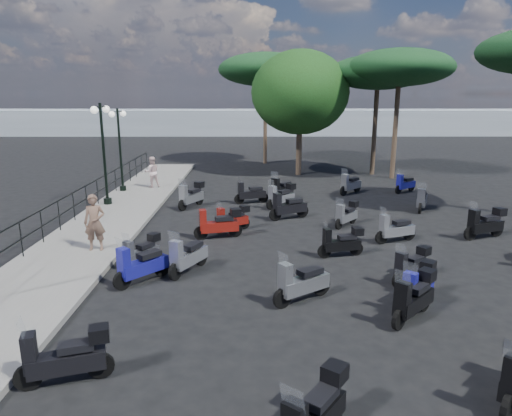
{
  "coord_description": "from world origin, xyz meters",
  "views": [
    {
      "loc": [
        -0.8,
        -13.67,
        4.93
      ],
      "look_at": [
        -0.74,
        1.2,
        1.2
      ],
      "focal_mm": 32.0,
      "sensor_mm": 36.0,
      "label": 1
    }
  ],
  "objects_px": {
    "pedestrian_far": "(152,172)",
    "scooter_2": "(141,266)",
    "lamp_post_1": "(103,148)",
    "scooter_23": "(350,185)",
    "scooter_28": "(422,200)",
    "scooter_1": "(65,358)",
    "woman": "(95,223)",
    "pine_1": "(400,68)",
    "scooter_14": "(411,266)",
    "scooter_22": "(347,215)",
    "scooter_21": "(395,230)",
    "pine_2": "(265,70)",
    "pine_0": "(378,73)",
    "scooter_5": "(191,196)",
    "scooter_20": "(418,287)",
    "broadleaf_tree": "(300,93)",
    "scooter_29": "(405,184)",
    "scooter_8": "(188,257)",
    "scooter_10": "(250,194)",
    "scooter_27": "(485,224)",
    "scooter_4": "(232,219)",
    "scooter_3": "(141,253)",
    "scooter_7": "(301,283)",
    "scooter_17": "(281,196)",
    "scooter_16": "(288,207)",
    "scooter_19": "(413,298)",
    "lamp_post_2": "(120,145)",
    "scooter_6": "(314,416)",
    "scooter_11": "(281,190)"
  },
  "relations": [
    {
      "from": "pedestrian_far",
      "to": "scooter_2",
      "type": "xyz_separation_m",
      "value": [
        2.34,
        -12.22,
        -0.47
      ]
    },
    {
      "from": "lamp_post_1",
      "to": "scooter_23",
      "type": "height_order",
      "value": "lamp_post_1"
    },
    {
      "from": "scooter_2",
      "to": "scooter_23",
      "type": "xyz_separation_m",
      "value": [
        7.87,
        11.19,
        -0.01
      ]
    },
    {
      "from": "scooter_28",
      "to": "scooter_1",
      "type": "bearing_deg",
      "value": 73.63
    },
    {
      "from": "woman",
      "to": "pine_1",
      "type": "distance_m",
      "value": 19.6
    },
    {
      "from": "scooter_14",
      "to": "scooter_22",
      "type": "bearing_deg",
      "value": -30.09
    },
    {
      "from": "scooter_2",
      "to": "scooter_21",
      "type": "distance_m",
      "value": 8.54
    },
    {
      "from": "pine_2",
      "to": "scooter_23",
      "type": "bearing_deg",
      "value": -69.01
    },
    {
      "from": "scooter_22",
      "to": "pine_0",
      "type": "xyz_separation_m",
      "value": [
        3.92,
        11.67,
        5.72
      ]
    },
    {
      "from": "scooter_21",
      "to": "woman",
      "type": "bearing_deg",
      "value": 75.75
    },
    {
      "from": "woman",
      "to": "scooter_5",
      "type": "distance_m",
      "value": 6.49
    },
    {
      "from": "scooter_21",
      "to": "scooter_20",
      "type": "bearing_deg",
      "value": 148.25
    },
    {
      "from": "scooter_2",
      "to": "broadleaf_tree",
      "type": "height_order",
      "value": "broadleaf_tree"
    },
    {
      "from": "scooter_2",
      "to": "scooter_21",
      "type": "relative_size",
      "value": 0.91
    },
    {
      "from": "pine_0",
      "to": "scooter_14",
      "type": "bearing_deg",
      "value": -100.78
    },
    {
      "from": "scooter_2",
      "to": "scooter_29",
      "type": "height_order",
      "value": "scooter_2"
    },
    {
      "from": "scooter_8",
      "to": "scooter_10",
      "type": "relative_size",
      "value": 1.01
    },
    {
      "from": "scooter_1",
      "to": "scooter_27",
      "type": "height_order",
      "value": "scooter_27"
    },
    {
      "from": "pedestrian_far",
      "to": "scooter_4",
      "type": "height_order",
      "value": "pedestrian_far"
    },
    {
      "from": "scooter_1",
      "to": "broadleaf_tree",
      "type": "distance_m",
      "value": 22.63
    },
    {
      "from": "scooter_28",
      "to": "pine_2",
      "type": "distance_m",
      "value": 16.59
    },
    {
      "from": "scooter_14",
      "to": "scooter_27",
      "type": "relative_size",
      "value": 0.77
    },
    {
      "from": "scooter_29",
      "to": "scooter_8",
      "type": "bearing_deg",
      "value": 100.84
    },
    {
      "from": "scooter_3",
      "to": "pine_1",
      "type": "height_order",
      "value": "pine_1"
    },
    {
      "from": "scooter_7",
      "to": "scooter_20",
      "type": "height_order",
      "value": "scooter_7"
    },
    {
      "from": "scooter_17",
      "to": "scooter_21",
      "type": "relative_size",
      "value": 0.89
    },
    {
      "from": "pedestrian_far",
      "to": "scooter_16",
      "type": "distance_m",
      "value": 8.91
    },
    {
      "from": "scooter_22",
      "to": "scooter_16",
      "type": "bearing_deg",
      "value": 15.36
    },
    {
      "from": "scooter_19",
      "to": "scooter_22",
      "type": "distance_m",
      "value": 7.46
    },
    {
      "from": "pedestrian_far",
      "to": "scooter_1",
      "type": "distance_m",
      "value": 16.73
    },
    {
      "from": "scooter_2",
      "to": "scooter_3",
      "type": "bearing_deg",
      "value": -35.05
    },
    {
      "from": "scooter_17",
      "to": "broadleaf_tree",
      "type": "bearing_deg",
      "value": -51.26
    },
    {
      "from": "lamp_post_1",
      "to": "scooter_22",
      "type": "distance_m",
      "value": 10.77
    },
    {
      "from": "pine_2",
      "to": "scooter_3",
      "type": "bearing_deg",
      "value": -101.19
    },
    {
      "from": "scooter_2",
      "to": "scooter_8",
      "type": "distance_m",
      "value": 1.34
    },
    {
      "from": "scooter_1",
      "to": "pedestrian_far",
      "type": "bearing_deg",
      "value": -9.94
    },
    {
      "from": "scooter_8",
      "to": "scooter_17",
      "type": "height_order",
      "value": "scooter_8"
    },
    {
      "from": "scooter_7",
      "to": "scooter_20",
      "type": "distance_m",
      "value": 2.75
    },
    {
      "from": "scooter_27",
      "to": "pine_2",
      "type": "height_order",
      "value": "pine_2"
    },
    {
      "from": "scooter_2",
      "to": "scooter_14",
      "type": "relative_size",
      "value": 1.11
    },
    {
      "from": "scooter_19",
      "to": "scooter_20",
      "type": "xyz_separation_m",
      "value": [
        0.34,
        0.68,
        -0.03
      ]
    },
    {
      "from": "scooter_8",
      "to": "lamp_post_2",
      "type": "bearing_deg",
      "value": -38.1
    },
    {
      "from": "pedestrian_far",
      "to": "scooter_20",
      "type": "relative_size",
      "value": 1.22
    },
    {
      "from": "scooter_6",
      "to": "scooter_19",
      "type": "xyz_separation_m",
      "value": [
        2.7,
        3.79,
        0.01
      ]
    },
    {
      "from": "scooter_11",
      "to": "scooter_23",
      "type": "distance_m",
      "value": 3.9
    },
    {
      "from": "scooter_17",
      "to": "scooter_19",
      "type": "bearing_deg",
      "value": 151.79
    },
    {
      "from": "lamp_post_2",
      "to": "scooter_5",
      "type": "distance_m",
      "value": 5.3
    },
    {
      "from": "lamp_post_2",
      "to": "scooter_27",
      "type": "distance_m",
      "value": 16.67
    },
    {
      "from": "scooter_7",
      "to": "scooter_27",
      "type": "height_order",
      "value": "scooter_7"
    },
    {
      "from": "lamp_post_2",
      "to": "scooter_5",
      "type": "xyz_separation_m",
      "value": [
        3.89,
        -3.01,
        -1.95
      ]
    }
  ]
}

